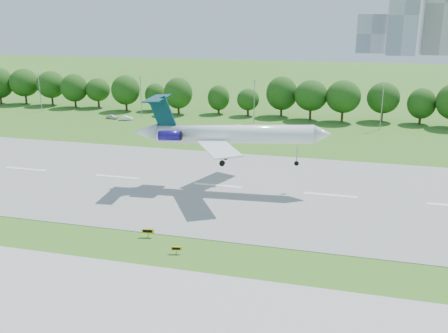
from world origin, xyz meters
TOP-DOWN VIEW (x-y plane):
  - ground at (0.00, 0.00)m, footprint 600.00×600.00m
  - runway at (0.00, 25.00)m, footprint 400.00×45.00m
  - tree_line at (0.00, 92.00)m, footprint 288.40×8.40m
  - light_poles at (-2.50, 82.00)m, footprint 175.90×0.25m
  - skyline at (100.16, 390.61)m, footprint 127.00×52.00m
  - airliner at (21.26, 24.83)m, footprint 34.89×25.30m
  - taxi_sign_centre at (22.06, -2.46)m, footprint 1.42×0.44m
  - taxi_sign_right at (16.50, 1.32)m, footprint 1.75×0.50m
  - service_vehicle_a at (-22.40, 76.04)m, footprint 4.07×2.35m
  - service_vehicle_b at (-27.45, 77.01)m, footprint 4.14×2.33m

SIDE VIEW (x-z plane):
  - ground at x=0.00m, z-range 0.00..0.00m
  - runway at x=0.00m, z-range 0.00..0.08m
  - service_vehicle_a at x=-22.40m, z-range 0.00..1.27m
  - service_vehicle_b at x=-27.45m, z-range 0.00..1.33m
  - taxi_sign_centre at x=22.06m, z-range 0.24..1.23m
  - taxi_sign_right at x=16.50m, z-range 0.29..1.52m
  - tree_line at x=0.00m, z-range 0.99..11.39m
  - light_poles at x=-2.50m, z-range 0.24..12.43m
  - airliner at x=21.26m, z-range 3.98..15.69m
  - skyline at x=100.16m, z-range -9.54..70.46m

